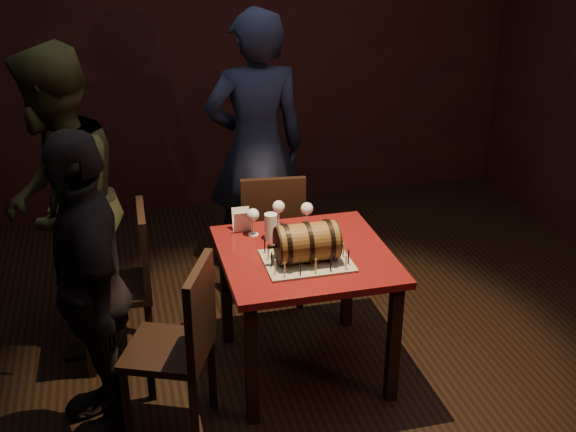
{
  "coord_description": "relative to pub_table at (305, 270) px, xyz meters",
  "views": [
    {
      "loc": [
        -0.91,
        -3.32,
        2.52
      ],
      "look_at": [
        -0.06,
        0.05,
        0.95
      ],
      "focal_mm": 45.0,
      "sensor_mm": 36.0,
      "label": 1
    }
  ],
  "objects": [
    {
      "name": "menu_card",
      "position": [
        -0.28,
        0.34,
        0.17
      ],
      "size": [
        0.1,
        0.05,
        0.13
      ],
      "primitive_type": null,
      "color": "white",
      "rests_on": "pub_table"
    },
    {
      "name": "cake_board",
      "position": [
        -0.02,
        -0.11,
        0.12
      ],
      "size": [
        0.45,
        0.35,
        0.01
      ],
      "primitive_type": "cube",
      "color": "gray",
      "rests_on": "pub_table"
    },
    {
      "name": "pub_table",
      "position": [
        0.0,
        0.0,
        0.0
      ],
      "size": [
        0.9,
        0.9,
        0.75
      ],
      "color": "#520D0F",
      "rests_on": "ground"
    },
    {
      "name": "birthday_candles",
      "position": [
        -0.02,
        -0.11,
        0.16
      ],
      "size": [
        0.4,
        0.3,
        0.09
      ],
      "color": "#FCEC97",
      "rests_on": "cake_board"
    },
    {
      "name": "wine_glass_left",
      "position": [
        -0.23,
        0.28,
        0.23
      ],
      "size": [
        0.07,
        0.07,
        0.16
      ],
      "color": "silver",
      "rests_on": "pub_table"
    },
    {
      "name": "pint_of_ale",
      "position": [
        -0.14,
        0.21,
        0.18
      ],
      "size": [
        0.07,
        0.07,
        0.15
      ],
      "color": "silver",
      "rests_on": "pub_table"
    },
    {
      "name": "wine_glass_right",
      "position": [
        0.09,
        0.29,
        0.23
      ],
      "size": [
        0.07,
        0.07,
        0.16
      ],
      "color": "silver",
      "rests_on": "pub_table"
    },
    {
      "name": "barrel_cake",
      "position": [
        -0.02,
        -0.11,
        0.22
      ],
      "size": [
        0.37,
        0.22,
        0.22
      ],
      "color": "brown",
      "rests_on": "cake_board"
    },
    {
      "name": "person_back",
      "position": [
        -0.02,
        1.19,
        0.3
      ],
      "size": [
        0.69,
        0.45,
        1.87
      ],
      "primitive_type": "imported",
      "rotation": [
        0.0,
        0.0,
        3.15
      ],
      "color": "#1A1E35",
      "rests_on": "ground"
    },
    {
      "name": "chair_back",
      "position": [
        -0.01,
        0.75,
        -0.12
      ],
      "size": [
        0.44,
        0.44,
        0.93
      ],
      "color": "black",
      "rests_on": "ground"
    },
    {
      "name": "wine_glass_mid",
      "position": [
        -0.06,
        0.35,
        0.23
      ],
      "size": [
        0.07,
        0.07,
        0.16
      ],
      "color": "silver",
      "rests_on": "pub_table"
    },
    {
      "name": "chair_left_front",
      "position": [
        -0.71,
        -0.32,
        -0.12
      ],
      "size": [
        0.53,
        0.53,
        0.93
      ],
      "color": "black",
      "rests_on": "ground"
    },
    {
      "name": "person_left_front",
      "position": [
        -1.12,
        -0.19,
        0.16
      ],
      "size": [
        0.52,
        0.98,
        1.59
      ],
      "primitive_type": "imported",
      "rotation": [
        0.0,
        0.0,
        -1.43
      ],
      "color": "black",
      "rests_on": "ground"
    },
    {
      "name": "chair_left_rear",
      "position": [
        -0.93,
        0.38,
        -0.12
      ],
      "size": [
        0.41,
        0.41,
        0.93
      ],
      "color": "black",
      "rests_on": "ground"
    },
    {
      "name": "person_left_rear",
      "position": [
        -1.27,
        0.63,
        0.26
      ],
      "size": [
        0.76,
        0.94,
        1.8
      ],
      "primitive_type": "imported",
      "rotation": [
        0.0,
        0.0,
        -1.67
      ],
      "color": "#3C3E1F",
      "rests_on": "ground"
    },
    {
      "name": "room_shell",
      "position": [
        -0.02,
        0.0,
        0.76
      ],
      "size": [
        5.04,
        5.04,
        2.8
      ],
      "color": "black",
      "rests_on": "ground"
    }
  ]
}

